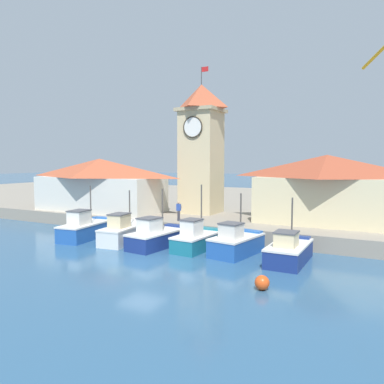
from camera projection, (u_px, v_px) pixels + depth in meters
ground_plane at (142, 262)px, 22.51m from camera, size 300.00×300.00×0.00m
quay_wharf at (269, 205)px, 46.49m from camera, size 120.00×40.00×1.14m
fishing_boat_far_left at (86, 228)px, 29.27m from camera, size 2.61×5.28×4.11m
fishing_boat_left_outer at (125, 232)px, 27.93m from camera, size 2.43×5.20×3.85m
fishing_boat_left_inner at (157, 237)px, 26.37m from camera, size 2.55×5.01×4.09m
fishing_boat_mid_left at (197, 239)px, 25.58m from camera, size 2.19×4.42×4.44m
fishing_boat_center at (236, 243)px, 24.23m from camera, size 2.73×4.36×3.96m
fishing_boat_mid_right at (289, 251)px, 22.30m from camera, size 2.14×4.52×3.86m
clock_tower at (201, 146)px, 35.29m from camera, size 3.83×3.83×13.64m
warehouse_left at (100, 184)px, 37.08m from camera, size 13.14×5.57×5.15m
warehouse_right at (326, 188)px, 29.68m from camera, size 10.83×6.15×5.42m
mooring_buoy at (262, 283)px, 17.59m from camera, size 0.70×0.70×0.70m
dock_worker_near_tower at (179, 211)px, 30.74m from camera, size 0.34×0.22×1.62m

